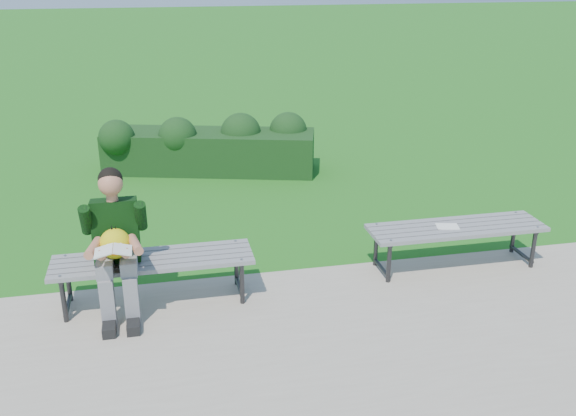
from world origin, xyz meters
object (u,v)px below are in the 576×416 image
(bench_left, at_px, (153,263))
(paper_sheet, at_px, (447,226))
(hedge, at_px, (211,146))
(bench_right, at_px, (456,231))
(seated_boy, at_px, (116,240))

(bench_left, relative_size, paper_sheet, 7.19)
(hedge, height_order, paper_sheet, hedge)
(paper_sheet, bearing_deg, hedge, 117.91)
(hedge, relative_size, bench_right, 1.81)
(hedge, height_order, bench_left, hedge)
(seated_boy, bearing_deg, paper_sheet, 3.80)
(hedge, xyz_separation_m, bench_right, (2.11, -3.80, 0.03))
(bench_left, distance_m, paper_sheet, 2.93)
(hedge, xyz_separation_m, bench_left, (-0.91, -3.92, 0.03))
(hedge, height_order, seated_boy, seated_boy)
(bench_right, bearing_deg, hedge, 119.07)
(hedge, distance_m, bench_left, 4.02)
(seated_boy, relative_size, paper_sheet, 5.26)
(bench_right, distance_m, paper_sheet, 0.12)
(seated_boy, height_order, paper_sheet, seated_boy)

